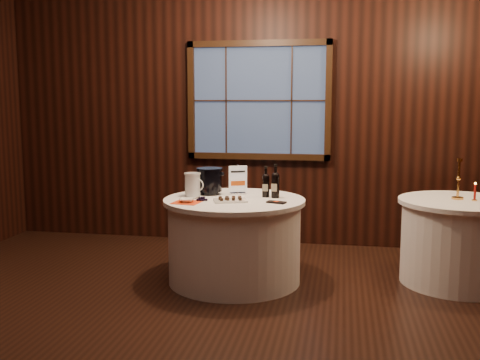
% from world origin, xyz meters
% --- Properties ---
extents(ground, '(6.00, 6.00, 0.00)m').
position_xyz_m(ground, '(0.00, 0.00, 0.00)').
color(ground, black).
rests_on(ground, ground).
extents(back_wall, '(6.00, 0.10, 3.00)m').
position_xyz_m(back_wall, '(0.00, 2.48, 1.54)').
color(back_wall, black).
rests_on(back_wall, ground).
extents(main_table, '(1.28, 1.28, 0.77)m').
position_xyz_m(main_table, '(0.00, 1.00, 0.39)').
color(main_table, white).
rests_on(main_table, ground).
extents(side_table, '(1.08, 1.08, 0.77)m').
position_xyz_m(side_table, '(2.00, 1.30, 0.39)').
color(side_table, white).
rests_on(side_table, ground).
extents(sign_stand, '(0.17, 0.13, 0.28)m').
position_xyz_m(sign_stand, '(-0.02, 1.24, 0.87)').
color(sign_stand, silver).
rests_on(sign_stand, main_table).
extents(port_bottle_left, '(0.07, 0.07, 0.28)m').
position_xyz_m(port_bottle_left, '(0.27, 1.14, 0.89)').
color(port_bottle_left, black).
rests_on(port_bottle_left, main_table).
extents(port_bottle_right, '(0.07, 0.08, 0.31)m').
position_xyz_m(port_bottle_right, '(0.36, 1.11, 0.90)').
color(port_bottle_right, black).
rests_on(port_bottle_right, main_table).
extents(ice_bucket, '(0.25, 0.25, 0.25)m').
position_xyz_m(ice_bucket, '(-0.27, 1.19, 0.90)').
color(ice_bucket, black).
rests_on(ice_bucket, main_table).
extents(chocolate_plate, '(0.33, 0.27, 0.04)m').
position_xyz_m(chocolate_plate, '(-0.01, 0.85, 0.79)').
color(chocolate_plate, white).
rests_on(chocolate_plate, main_table).
extents(chocolate_box, '(0.18, 0.13, 0.01)m').
position_xyz_m(chocolate_box, '(0.40, 0.85, 0.78)').
color(chocolate_box, black).
rests_on(chocolate_box, main_table).
extents(grape_bunch, '(0.16, 0.07, 0.04)m').
position_xyz_m(grape_bunch, '(-0.26, 0.82, 0.79)').
color(grape_bunch, black).
rests_on(grape_bunch, main_table).
extents(glass_pitcher, '(0.20, 0.15, 0.22)m').
position_xyz_m(glass_pitcher, '(-0.40, 1.05, 0.88)').
color(glass_pitcher, white).
rests_on(glass_pitcher, main_table).
extents(orange_napkin, '(0.26, 0.26, 0.00)m').
position_xyz_m(orange_napkin, '(-0.37, 0.73, 0.77)').
color(orange_napkin, '#E93F13').
rests_on(orange_napkin, main_table).
extents(cracker_bowl, '(0.16, 0.16, 0.03)m').
position_xyz_m(cracker_bowl, '(-0.37, 0.73, 0.79)').
color(cracker_bowl, white).
rests_on(cracker_bowl, orange_napkin).
extents(brass_candlestick, '(0.10, 0.10, 0.37)m').
position_xyz_m(brass_candlestick, '(1.98, 1.34, 0.90)').
color(brass_candlestick, gold).
rests_on(brass_candlestick, side_table).
extents(red_candle, '(0.04, 0.04, 0.17)m').
position_xyz_m(red_candle, '(2.11, 1.27, 0.84)').
color(red_candle, gold).
rests_on(red_candle, side_table).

